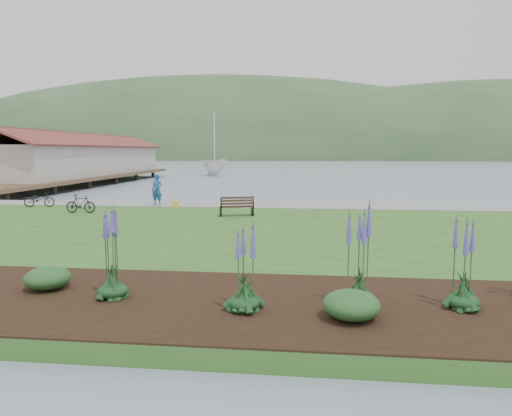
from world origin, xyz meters
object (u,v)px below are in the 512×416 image
at_px(park_bench, 237,206).
at_px(person, 157,187).
at_px(sailboat, 215,176).
at_px(bicycle_a, 39,199).

bearing_deg(park_bench, person, 128.51).
relative_size(park_bench, sailboat, 0.06).
distance_m(person, sailboat, 38.33).
xyz_separation_m(park_bench, sailboat, (-9.53, 41.64, -0.89)).
bearing_deg(person, sailboat, 107.13).
bearing_deg(bicycle_a, person, -88.50).
relative_size(person, sailboat, 0.07).
distance_m(person, bicycle_a, 6.53).
bearing_deg(sailboat, bicycle_a, -124.14).
distance_m(park_bench, person, 6.31).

